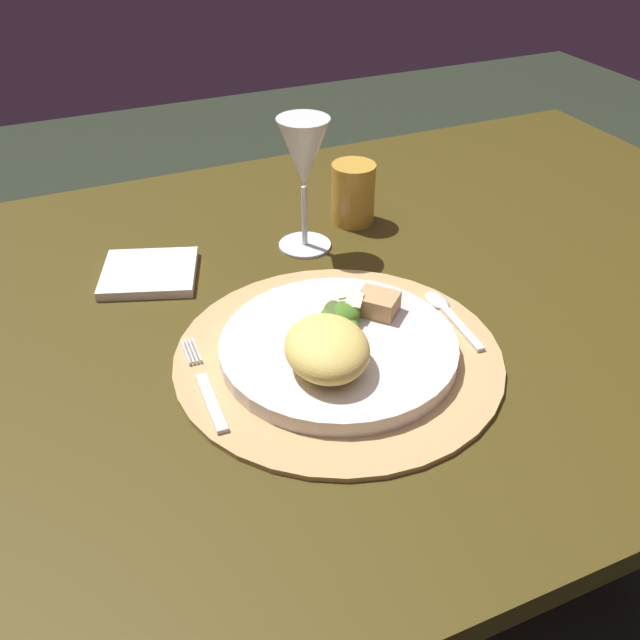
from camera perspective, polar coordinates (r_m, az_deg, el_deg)
ground_plane at (r=1.42m, az=0.20°, el=-23.30°), size 6.00×6.00×0.00m
dining_table at (r=0.95m, az=0.27°, el=-3.19°), size 1.46×0.90×0.72m
placemat at (r=0.79m, az=1.47°, el=-2.93°), size 0.36×0.36×0.01m
dinner_plate at (r=0.78m, az=1.49°, el=-2.22°), size 0.26×0.26×0.02m
pasta_serving at (r=0.73m, az=0.57°, el=-2.28°), size 0.11×0.12×0.05m
salad_greens at (r=0.79m, az=1.53°, el=0.25°), size 0.07×0.07×0.03m
bread_piece at (r=0.82m, az=4.66°, el=1.32°), size 0.06×0.06×0.02m
fork at (r=0.75m, az=-9.19°, el=-5.32°), size 0.02×0.16×0.00m
spoon at (r=0.87m, az=10.02°, el=0.82°), size 0.03×0.13×0.01m
napkin at (r=0.95m, az=-13.53°, el=3.69°), size 0.15×0.14×0.01m
wine_glass at (r=0.94m, az=-1.32°, el=12.80°), size 0.07×0.07×0.18m
amber_tumbler at (r=1.05m, az=2.67°, el=10.11°), size 0.06×0.06×0.09m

